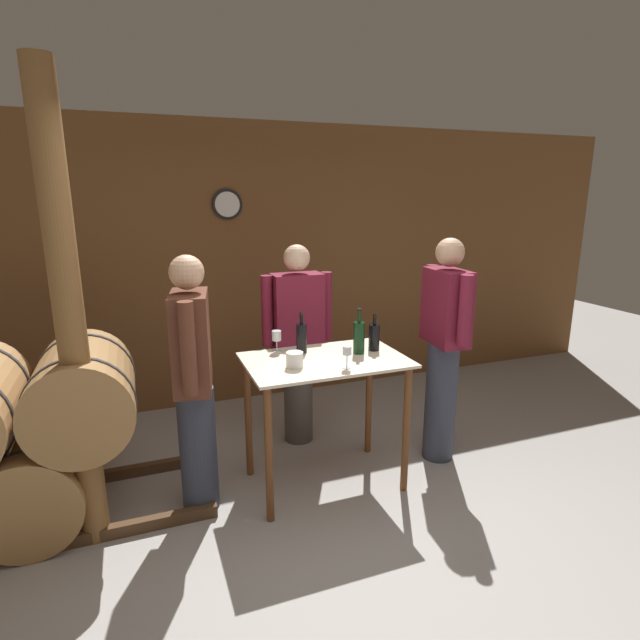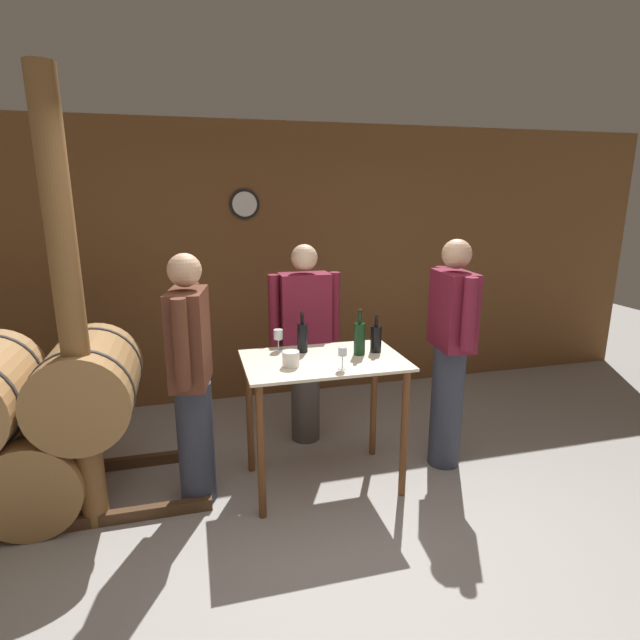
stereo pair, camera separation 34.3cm
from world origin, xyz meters
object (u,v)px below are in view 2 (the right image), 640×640
object	(u,v)px
wine_bottle_left	(359,338)
person_visitor_with_scarf	(192,376)
ice_bucket	(291,359)
wooden_post	(71,317)
wine_glass_near_left	(278,335)
person_visitor_bearded	(305,340)
wine_glass_near_center	(342,353)
wine_bottle_center	(376,338)
person_host	(450,350)
wine_bottle_far_left	(302,337)

from	to	relation	value
wine_bottle_left	person_visitor_with_scarf	bearing A→B (deg)	-179.52
wine_bottle_left	ice_bucket	bearing A→B (deg)	-166.81
wooden_post	person_visitor_with_scarf	bearing A→B (deg)	7.84
wine_glass_near_left	person_visitor_with_scarf	xyz separation A→B (m)	(-0.62, -0.25, -0.16)
wooden_post	person_visitor_bearded	bearing A→B (deg)	26.01
wine_glass_near_center	person_visitor_with_scarf	xyz separation A→B (m)	(-0.94, 0.25, -0.16)
wine_bottle_left	wine_glass_near_left	bearing A→B (deg)	155.40
wine_bottle_left	wine_glass_near_left	size ratio (longest dim) A/B	2.12
wine_bottle_center	wooden_post	bearing A→B (deg)	-176.21
person_host	person_visitor_with_scarf	size ratio (longest dim) A/B	1.03
wine_bottle_left	wine_glass_near_center	bearing A→B (deg)	-128.43
wooden_post	wine_glass_near_center	distance (m)	1.62
wine_glass_near_center	person_host	distance (m)	0.95
wine_glass_near_left	person_host	xyz separation A→B (m)	(1.24, -0.25, -0.14)
wine_bottle_center	person_visitor_bearded	bearing A→B (deg)	120.63
wine_glass_near_center	person_visitor_with_scarf	size ratio (longest dim) A/B	0.09
wooden_post	person_host	bearing A→B (deg)	2.05
wine_bottle_left	wine_bottle_center	xyz separation A→B (m)	(0.13, 0.03, -0.02)
person_visitor_with_scarf	wine_glass_near_left	bearing A→B (deg)	22.30
ice_bucket	person_visitor_with_scarf	bearing A→B (deg)	170.10
wine_bottle_left	person_visitor_with_scarf	xyz separation A→B (m)	(-1.15, -0.01, -0.17)
wine_bottle_center	wine_glass_near_left	world-z (taller)	wine_bottle_center
wine_bottle_center	wine_glass_near_left	size ratio (longest dim) A/B	1.72
ice_bucket	person_visitor_with_scarf	size ratio (longest dim) A/B	0.07
wine_glass_near_left	person_visitor_bearded	xyz separation A→B (m)	(0.29, 0.42, -0.18)
ice_bucket	person_host	size ratio (longest dim) A/B	0.06
wooden_post	person_visitor_with_scarf	world-z (taller)	wooden_post
wine_bottle_left	wine_bottle_center	bearing A→B (deg)	12.28
wooden_post	wine_bottle_center	bearing A→B (deg)	3.79
wine_bottle_center	wine_glass_near_left	xyz separation A→B (m)	(-0.66, 0.21, 0.01)
wine_glass_near_left	wine_bottle_left	bearing A→B (deg)	-24.60
wine_glass_near_center	ice_bucket	world-z (taller)	wine_glass_near_center
wooden_post	wine_glass_near_left	world-z (taller)	wooden_post
wine_glass_near_center	wine_bottle_center	bearing A→B (deg)	40.25
wine_glass_near_left	person_visitor_bearded	distance (m)	0.54
wooden_post	ice_bucket	world-z (taller)	wooden_post
wine_glass_near_left	person_visitor_with_scarf	world-z (taller)	person_visitor_with_scarf
person_visitor_with_scarf	wooden_post	bearing A→B (deg)	-172.16
wine_glass_near_left	wine_glass_near_center	world-z (taller)	wine_glass_near_left
wine_glass_near_left	person_visitor_bearded	size ratio (longest dim) A/B	0.09
wine_glass_near_left	wooden_post	bearing A→B (deg)	-164.85
wine_bottle_left	wooden_post	bearing A→B (deg)	-176.85
wine_bottle_center	wine_glass_near_center	distance (m)	0.44
wine_bottle_center	person_visitor_bearded	size ratio (longest dim) A/B	0.16
wine_glass_near_left	person_visitor_bearded	world-z (taller)	person_visitor_bearded
wine_bottle_left	person_visitor_bearded	xyz separation A→B (m)	(-0.24, 0.66, -0.19)
wine_bottle_center	ice_bucket	size ratio (longest dim) A/B	2.34
wine_bottle_far_left	ice_bucket	size ratio (longest dim) A/B	2.62
wine_glass_near_left	wine_glass_near_center	xyz separation A→B (m)	(0.33, -0.50, -0.00)
wine_glass_near_left	person_visitor_with_scarf	distance (m)	0.69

